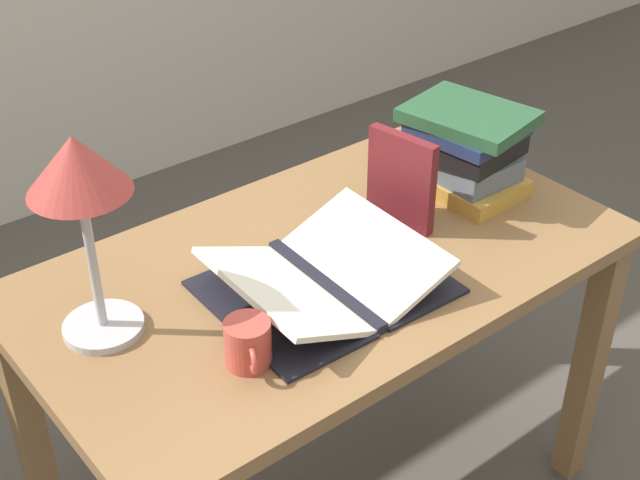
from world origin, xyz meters
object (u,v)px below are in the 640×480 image
open_book (325,278)px  book_standing_upright (401,180)px  reading_lamp (79,184)px  coffee_mug (248,344)px  book_stack_tall (465,149)px

open_book → book_standing_upright: (0.28, 0.09, 0.08)m
reading_lamp → coffee_mug: reading_lamp is taller
coffee_mug → reading_lamp: bearing=122.9°
reading_lamp → book_standing_upright: bearing=-5.5°
coffee_mug → book_standing_upright: bearing=18.6°
reading_lamp → open_book: bearing=-21.3°
open_book → book_stack_tall: 0.52m
book_standing_upright → coffee_mug: book_standing_upright is taller
book_stack_tall → reading_lamp: reading_lamp is taller
book_stack_tall → coffee_mug: bearing=-165.4°
open_book → reading_lamp: reading_lamp is taller
book_stack_tall → book_standing_upright: size_ratio=1.43×
book_stack_tall → coffee_mug: (-0.74, -0.19, -0.06)m
book_stack_tall → coffee_mug: book_stack_tall is taller
book_standing_upright → coffee_mug: 0.56m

